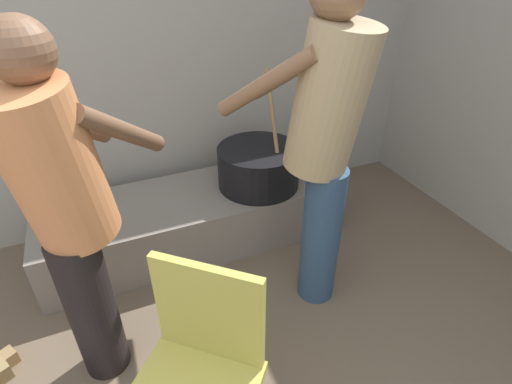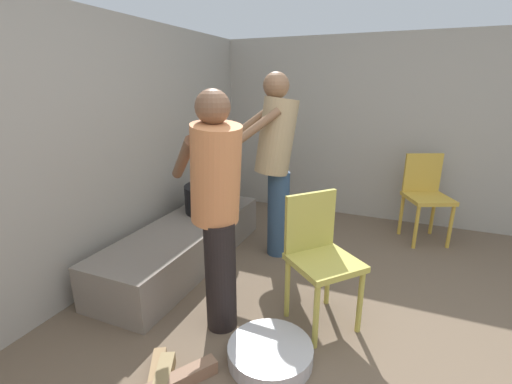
{
  "view_description": "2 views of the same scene",
  "coord_description": "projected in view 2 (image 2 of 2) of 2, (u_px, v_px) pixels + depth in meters",
  "views": [
    {
      "loc": [
        0.31,
        -0.28,
        1.71
      ],
      "look_at": [
        0.84,
        0.93,
        0.86
      ],
      "focal_mm": 27.8,
      "sensor_mm": 36.0,
      "label": 1
    },
    {
      "loc": [
        -1.63,
        0.09,
        1.56
      ],
      "look_at": [
        1.15,
        1.24,
        0.63
      ],
      "focal_mm": 24.57,
      "sensor_mm": 36.0,
      "label": 2
    }
  ],
  "objects": [
    {
      "name": "block_enclosure_rear",
      "position": [
        50.0,
        162.0,
        2.4
      ],
      "size": [
        5.6,
        0.2,
        2.08
      ],
      "primitive_type": "cube",
      "color": "#9E998E",
      "rests_on": "ground_plane"
    },
    {
      "name": "block_enclosure_right",
      "position": [
        411.0,
        132.0,
        3.94
      ],
      "size": [
        0.2,
        4.8,
        2.08
      ],
      "primitive_type": "cube",
      "color": "#9E998E",
      "rests_on": "ground_plane"
    },
    {
      "name": "hearth_ledge",
      "position": [
        185.0,
        244.0,
        3.15
      ],
      "size": [
        1.88,
        0.6,
        0.36
      ],
      "primitive_type": "cube",
      "color": "slate",
      "rests_on": "ground_plane"
    },
    {
      "name": "cooking_pot_main",
      "position": [
        212.0,
        198.0,
        3.42
      ],
      "size": [
        0.52,
        0.52,
        0.71
      ],
      "color": "black",
      "rests_on": "hearth_ledge"
    },
    {
      "name": "cook_in_orange_shirt",
      "position": [
        216.0,
        201.0,
        2.14
      ],
      "size": [
        0.67,
        0.69,
        1.54
      ],
      "color": "black",
      "rests_on": "ground_plane"
    },
    {
      "name": "cook_in_tan_shirt",
      "position": [
        276.0,
        156.0,
        3.08
      ],
      "size": [
        0.65,
        0.74,
        1.66
      ],
      "color": "navy",
      "rests_on": "ground_plane"
    },
    {
      "name": "chair_yellow",
      "position": [
        426.0,
        193.0,
        3.55
      ],
      "size": [
        0.53,
        0.53,
        0.88
      ],
      "color": "gold",
      "rests_on": "ground_plane"
    },
    {
      "name": "chair_olive",
      "position": [
        319.0,
        254.0,
        2.29
      ],
      "size": [
        0.56,
        0.56,
        0.88
      ],
      "color": "#B2A847",
      "rests_on": "ground_plane"
    },
    {
      "name": "metal_mixing_bowl",
      "position": [
        270.0,
        353.0,
        2.05
      ],
      "size": [
        0.5,
        0.5,
        0.1
      ],
      "primitive_type": "cylinder",
      "color": "#B7B7BC",
      "rests_on": "ground_plane"
    }
  ]
}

